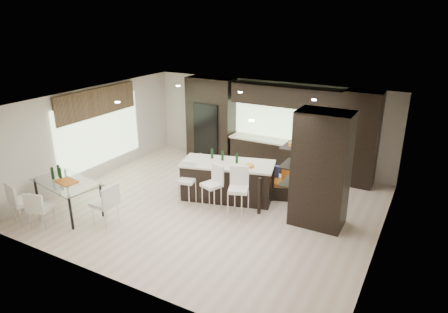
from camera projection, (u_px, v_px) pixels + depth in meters
The scene contains 22 objects.
ground at pixel (213, 205), 10.27m from camera, with size 8.00×8.00×0.00m, color beige.
back_wall at pixel (268, 123), 12.69m from camera, with size 8.00×0.02×2.70m, color beige.
left_wall at pixel (94, 134), 11.61m from camera, with size 0.02×7.00×2.70m, color beige.
right_wall at pixel (384, 189), 8.00m from camera, with size 0.02×7.00×2.70m, color beige.
ceiling at pixel (212, 102), 9.34m from camera, with size 8.00×7.00×0.02m, color white.
window_left at pixel (100, 132), 11.76m from camera, with size 0.04×3.20×1.90m, color #B2D199.
window_back at pixel (285, 120), 12.32m from camera, with size 3.40×0.04×1.20m, color #B2D199.
stone_accent at pixel (97, 102), 11.44m from camera, with size 0.08×3.00×0.80m, color brown.
ceiling_spots at pixel (217, 101), 9.56m from camera, with size 4.00×3.00×0.02m, color white.
back_cabinetry at pixel (279, 128), 12.19m from camera, with size 6.80×0.68×2.70m, color black.
refrigerator at pixel (210, 130), 13.37m from camera, with size 0.90×0.68×1.90m, color black.
partition_column at pixel (321, 170), 8.96m from camera, with size 1.20×0.80×2.70m, color black.
kitchen_island at pixel (228, 180), 10.53m from camera, with size 2.41×1.03×1.00m, color black.
stool_left at pixel (187, 188), 10.20m from camera, with size 0.40×0.40×0.90m, color white.
stool_mid at pixel (212, 193), 9.85m from camera, with size 0.42×0.42×0.96m, color white.
stool_right at pixel (238, 198), 9.49m from camera, with size 0.45×0.45×1.02m, color white.
bench at pixel (280, 189), 10.64m from camera, with size 1.24×0.48×0.48m, color black.
floor_vase at pixel (304, 201), 9.24m from camera, with size 0.42×0.42×1.14m, color #4C553D, non-canonical shape.
dining_table at pixel (69, 197), 9.77m from camera, with size 1.72×0.97×0.83m, color white.
chair_near at pixel (41, 210), 9.11m from camera, with size 0.46×0.46×0.85m, color white.
chair_far at pixel (24, 204), 9.32m from camera, with size 0.51×0.51×0.95m, color white.
chair_end at pixel (105, 206), 9.21m from camera, with size 0.51×0.51×0.94m, color white.
Camera 1 is at (4.68, -7.94, 4.70)m, focal length 32.00 mm.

